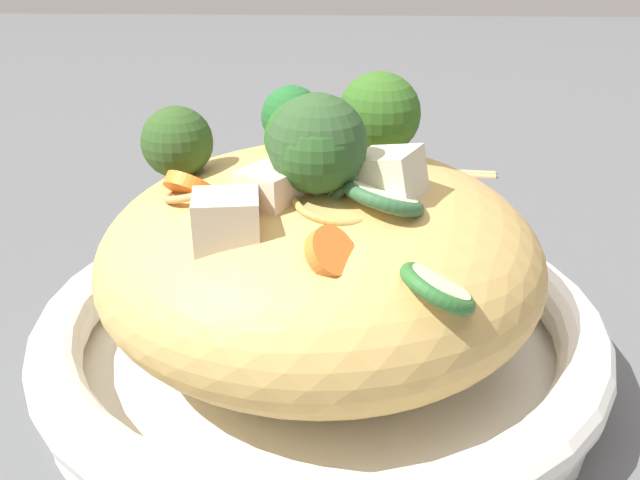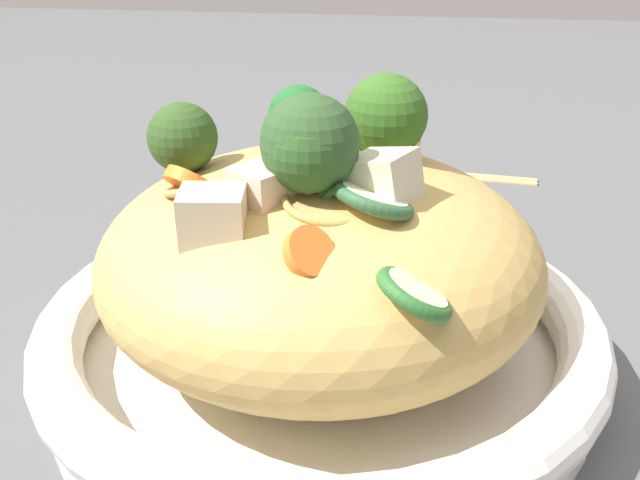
# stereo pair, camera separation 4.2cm
# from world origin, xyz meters

# --- Properties ---
(ground_plane) EXTENTS (3.00, 3.00, 0.00)m
(ground_plane) POSITION_xyz_m (0.00, 0.00, 0.00)
(ground_plane) COLOR #4F5153
(serving_bowl) EXTENTS (0.33, 0.33, 0.05)m
(serving_bowl) POSITION_xyz_m (0.00, 0.00, 0.02)
(serving_bowl) COLOR white
(serving_bowl) RESTS_ON ground_plane
(noodle_heap) EXTENTS (0.25, 0.25, 0.12)m
(noodle_heap) POSITION_xyz_m (0.00, 0.00, 0.08)
(noodle_heap) COLOR tan
(noodle_heap) RESTS_ON serving_bowl
(broccoli_florets) EXTENTS (0.16, 0.13, 0.07)m
(broccoli_florets) POSITION_xyz_m (0.01, 0.01, 0.15)
(broccoli_florets) COLOR #8DB36C
(broccoli_florets) RESTS_ON serving_bowl
(carrot_coins) EXTENTS (0.11, 0.22, 0.04)m
(carrot_coins) POSITION_xyz_m (0.02, 0.01, 0.12)
(carrot_coins) COLOR orange
(carrot_coins) RESTS_ON serving_bowl
(zucchini_slices) EXTENTS (0.10, 0.17, 0.06)m
(zucchini_slices) POSITION_xyz_m (-0.02, 0.03, 0.13)
(zucchini_slices) COLOR beige
(zucchini_slices) RESTS_ON serving_bowl
(chicken_chunks) EXTENTS (0.11, 0.16, 0.04)m
(chicken_chunks) POSITION_xyz_m (-0.01, 0.01, 0.13)
(chicken_chunks) COLOR beige
(chicken_chunks) RESTS_ON serving_bowl
(chopsticks_pair) EXTENTS (0.23, 0.04, 0.01)m
(chopsticks_pair) POSITION_xyz_m (-0.05, -0.36, 0.00)
(chopsticks_pair) COLOR tan
(chopsticks_pair) RESTS_ON ground_plane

